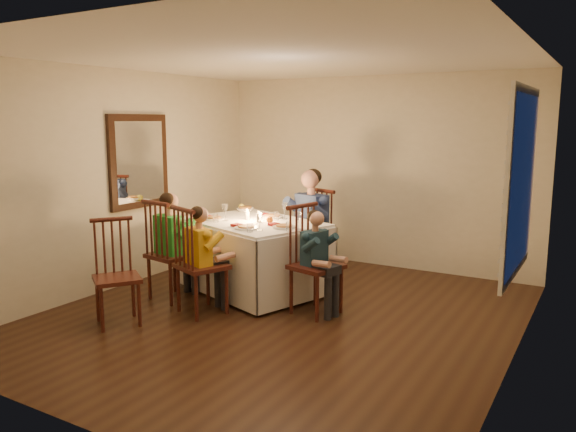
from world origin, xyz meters
The scene contains 26 objects.
ground centered at (0.00, 0.00, 0.00)m, with size 5.00×5.00×0.00m, color black.
wall_left centered at (-2.25, 0.00, 1.30)m, with size 0.02×5.00×2.60m, color beige.
wall_right centered at (2.25, 0.00, 1.30)m, with size 0.02×5.00×2.60m, color beige.
wall_back centered at (0.00, 2.50, 1.30)m, with size 4.50×0.02×2.60m, color beige.
ceiling centered at (0.00, 0.00, 2.60)m, with size 5.00×5.00×0.00m, color white.
dining_table centered at (-0.74, 0.61, 0.60)m, with size 1.90×1.62×0.81m.
chair_adult centered at (-0.40, 1.39, 0.00)m, with size 0.47×0.45×1.14m, color #34110E, non-canonical shape.
chair_near_left centered at (-1.35, -0.12, 0.00)m, with size 0.47×0.45×1.14m, color #34110E, non-canonical shape.
chair_near_right centered at (-0.76, -0.32, 0.00)m, with size 0.47×0.45×1.14m, color #34110E, non-canonical shape.
chair_end centered at (0.28, 0.26, 0.00)m, with size 0.47×0.45×1.14m, color #34110E, non-canonical shape.
chair_extra centered at (-1.27, -1.01, 0.00)m, with size 0.43×0.41×1.05m, color #34110E, non-canonical shape.
adult centered at (-0.40, 1.39, 0.00)m, with size 0.54×0.50×1.40m, color navy, non-canonical shape.
child_green centered at (-1.35, -0.12, 0.00)m, with size 0.44×0.40×1.22m, color green, non-canonical shape.
child_yellow centered at (-0.76, -0.32, 0.00)m, with size 0.39×0.36×1.14m, color gold, non-canonical shape.
child_teal centered at (0.28, 0.26, 0.00)m, with size 0.37×0.34×1.09m, color #1B3444, non-canonical shape.
setting_adult centered at (-0.67, 0.92, 0.85)m, with size 0.26×0.26×0.02m, color silver.
setting_green centered at (-1.20, 0.45, 0.85)m, with size 0.26×0.26×0.02m, color silver.
setting_yellow centered at (-0.53, 0.17, 0.85)m, with size 0.26×0.26×0.02m, color silver.
setting_teal centered at (-0.20, 0.42, 0.85)m, with size 0.26×0.26×0.02m, color silver.
candle_left centered at (-0.85, 0.65, 0.89)m, with size 0.06×0.06×0.10m, color silver.
candle_right centered at (-0.64, 0.58, 0.89)m, with size 0.06×0.06×0.10m, color silver.
squash centered at (-1.28, 1.15, 0.88)m, with size 0.09×0.09×0.09m, color yellow.
orange_fruit centered at (-0.50, 0.59, 0.88)m, with size 0.08×0.08×0.08m, color orange.
serving_bowl centered at (-1.20, 1.12, 0.87)m, with size 0.21×0.21×0.05m, color silver.
wall_mirror centered at (-2.22, 0.30, 1.50)m, with size 0.06×0.95×1.15m.
window_blinds centered at (2.21, 0.10, 1.50)m, with size 0.07×1.34×1.54m.
Camera 1 is at (2.87, -4.76, 2.00)m, focal length 35.00 mm.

